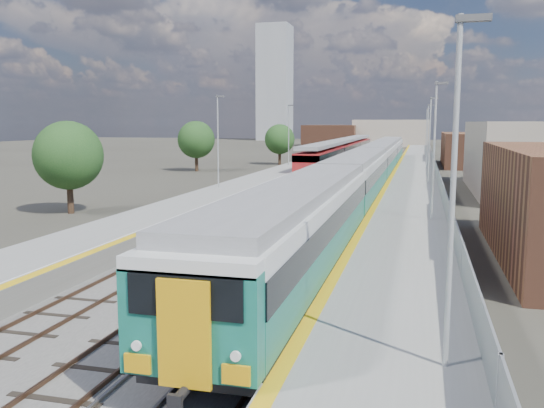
% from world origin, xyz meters
% --- Properties ---
extents(ground, '(320.00, 320.00, 0.00)m').
position_xyz_m(ground, '(0.00, 50.00, 0.00)').
color(ground, '#47443A').
rests_on(ground, ground).
extents(ballast_bed, '(10.50, 155.00, 0.06)m').
position_xyz_m(ballast_bed, '(-2.25, 52.50, 0.03)').
color(ballast_bed, '#565451').
rests_on(ballast_bed, ground).
extents(tracks, '(8.96, 160.00, 0.17)m').
position_xyz_m(tracks, '(-1.65, 54.18, 0.11)').
color(tracks, '#4C3323').
rests_on(tracks, ground).
extents(platform_right, '(4.70, 155.00, 8.52)m').
position_xyz_m(platform_right, '(5.28, 52.49, 0.54)').
color(platform_right, slate).
rests_on(platform_right, ground).
extents(platform_left, '(4.30, 155.00, 8.52)m').
position_xyz_m(platform_left, '(-9.05, 52.49, 0.52)').
color(platform_left, slate).
rests_on(platform_left, ground).
extents(buildings, '(72.00, 185.50, 40.00)m').
position_xyz_m(buildings, '(-18.12, 138.60, 10.70)').
color(buildings, brown).
rests_on(buildings, ground).
extents(green_train, '(3.06, 85.06, 3.37)m').
position_xyz_m(green_train, '(1.50, 42.10, 2.37)').
color(green_train, black).
rests_on(green_train, ground).
extents(red_train, '(2.93, 59.37, 3.70)m').
position_xyz_m(red_train, '(-5.50, 76.91, 2.19)').
color(red_train, black).
rests_on(red_train, ground).
extents(tree_a, '(4.76, 4.76, 6.45)m').
position_xyz_m(tree_a, '(-17.73, 24.44, 4.06)').
color(tree_a, '#382619').
rests_on(tree_a, ground).
extents(tree_b, '(4.81, 4.81, 6.53)m').
position_xyz_m(tree_b, '(-22.39, 59.47, 4.11)').
color(tree_b, '#382619').
rests_on(tree_b, ground).
extents(tree_c, '(4.48, 4.48, 6.08)m').
position_xyz_m(tree_c, '(-14.69, 73.57, 3.82)').
color(tree_c, '#382619').
rests_on(tree_c, ground).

